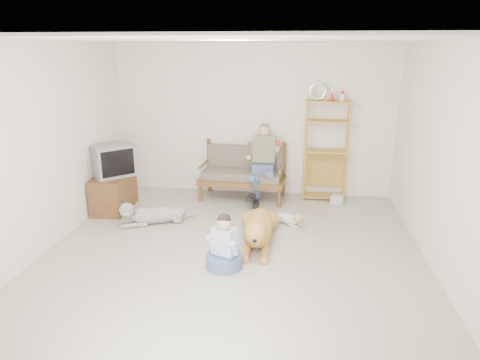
# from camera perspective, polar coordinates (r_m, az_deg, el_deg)

# --- Properties ---
(floor) EXTENTS (5.50, 5.50, 0.00)m
(floor) POSITION_cam_1_polar(r_m,az_deg,el_deg) (5.62, -1.19, -10.55)
(floor) COLOR beige
(floor) RESTS_ON ground
(ceiling) EXTENTS (5.50, 5.50, 0.00)m
(ceiling) POSITION_cam_1_polar(r_m,az_deg,el_deg) (4.97, -1.39, 18.14)
(ceiling) COLOR silver
(ceiling) RESTS_ON ground
(wall_back) EXTENTS (5.00, 0.00, 5.00)m
(wall_back) POSITION_cam_1_polar(r_m,az_deg,el_deg) (7.80, 1.83, 7.88)
(wall_back) COLOR silver
(wall_back) RESTS_ON ground
(wall_front) EXTENTS (5.00, 0.00, 5.00)m
(wall_front) POSITION_cam_1_polar(r_m,az_deg,el_deg) (2.63, -10.70, -12.15)
(wall_front) COLOR silver
(wall_front) RESTS_ON ground
(wall_left) EXTENTS (0.00, 5.50, 5.50)m
(wall_left) POSITION_cam_1_polar(r_m,az_deg,el_deg) (6.04, -25.49, 3.39)
(wall_left) COLOR silver
(wall_left) RESTS_ON ground
(wall_right) EXTENTS (0.00, 5.50, 5.50)m
(wall_right) POSITION_cam_1_polar(r_m,az_deg,el_deg) (5.36, 26.17, 1.72)
(wall_right) COLOR silver
(wall_right) RESTS_ON ground
(loveseat) EXTENTS (1.55, 0.81, 0.95)m
(loveseat) POSITION_cam_1_polar(r_m,az_deg,el_deg) (7.68, 0.39, 1.11)
(loveseat) COLOR brown
(loveseat) RESTS_ON ground
(man) EXTENTS (0.52, 0.74, 1.20)m
(man) POSITION_cam_1_polar(r_m,az_deg,el_deg) (7.41, 2.88, 1.62)
(man) COLOR #495785
(man) RESTS_ON loveseat
(etagere) EXTENTS (0.78, 0.34, 2.06)m
(etagere) POSITION_cam_1_polar(r_m,az_deg,el_deg) (7.68, 11.37, 3.99)
(etagere) COLOR #B98B3A
(etagere) RESTS_ON ground
(book_stack) EXTENTS (0.25, 0.21, 0.14)m
(book_stack) POSITION_cam_1_polar(r_m,az_deg,el_deg) (7.72, 12.86, -2.51)
(book_stack) COLOR white
(book_stack) RESTS_ON ground
(tv_stand) EXTENTS (0.52, 0.91, 0.60)m
(tv_stand) POSITION_cam_1_polar(r_m,az_deg,el_deg) (7.47, -16.51, -1.59)
(tv_stand) COLOR brown
(tv_stand) RESTS_ON ground
(crt_tv) EXTENTS (0.80, 0.80, 0.52)m
(crt_tv) POSITION_cam_1_polar(r_m,az_deg,el_deg) (7.30, -16.66, 2.57)
(crt_tv) COLOR slate
(crt_tv) RESTS_ON tv_stand
(wall_outlet) EXTENTS (0.12, 0.02, 0.08)m
(wall_outlet) POSITION_cam_1_polar(r_m,az_deg,el_deg) (8.24, -6.92, 0.78)
(wall_outlet) COLOR white
(wall_outlet) RESTS_ON ground
(golden_retriever) EXTENTS (0.44, 1.67, 0.51)m
(golden_retriever) POSITION_cam_1_polar(r_m,az_deg,el_deg) (6.00, 2.42, -6.50)
(golden_retriever) COLOR #C78B45
(golden_retriever) RESTS_ON ground
(shaggy_dog) EXTENTS (1.16, 0.65, 0.38)m
(shaggy_dog) POSITION_cam_1_polar(r_m,az_deg,el_deg) (6.78, -11.67, -4.47)
(shaggy_dog) COLOR silver
(shaggy_dog) RESTS_ON ground
(terrier) EXTENTS (0.52, 0.44, 0.23)m
(terrier) POSITION_cam_1_polar(r_m,az_deg,el_deg) (6.65, 6.75, -5.17)
(terrier) COLOR silver
(terrier) RESTS_ON ground
(child) EXTENTS (0.45, 0.45, 0.71)m
(child) POSITION_cam_1_polar(r_m,az_deg,el_deg) (5.35, -2.10, -9.05)
(child) COLOR #495785
(child) RESTS_ON ground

